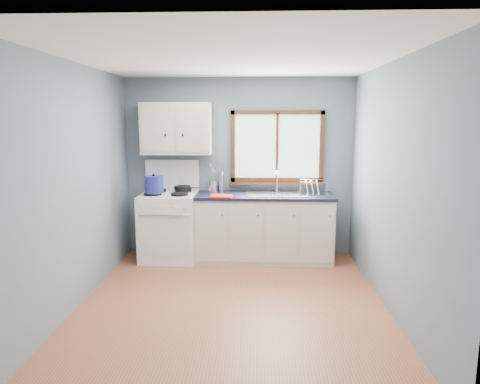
{
  "coord_description": "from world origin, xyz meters",
  "views": [
    {
      "loc": [
        0.25,
        -4.24,
        1.92
      ],
      "look_at": [
        0.05,
        0.9,
        1.05
      ],
      "focal_mm": 32.0,
      "sensor_mm": 36.0,
      "label": 1
    }
  ],
  "objects_px": {
    "sink": "(277,199)",
    "skillet": "(183,188)",
    "gas_range": "(170,224)",
    "dish_rack": "(313,190)",
    "stockpot": "(154,184)",
    "thermos": "(221,182)",
    "utensil_crock": "(213,186)",
    "base_cabinets": "(264,231)"
  },
  "relations": [
    {
      "from": "base_cabinets",
      "to": "skillet",
      "type": "xyz_separation_m",
      "value": [
        -1.13,
        0.12,
        0.57
      ]
    },
    {
      "from": "base_cabinets",
      "to": "dish_rack",
      "type": "bearing_deg",
      "value": 4.16
    },
    {
      "from": "gas_range",
      "to": "dish_rack",
      "type": "xyz_separation_m",
      "value": [
        1.97,
        0.07,
        0.48
      ]
    },
    {
      "from": "base_cabinets",
      "to": "utensil_crock",
      "type": "distance_m",
      "value": 0.94
    },
    {
      "from": "stockpot",
      "to": "skillet",
      "type": "bearing_deg",
      "value": 39.85
    },
    {
      "from": "utensil_crock",
      "to": "dish_rack",
      "type": "distance_m",
      "value": 1.38
    },
    {
      "from": "gas_range",
      "to": "stockpot",
      "type": "height_order",
      "value": "gas_range"
    },
    {
      "from": "skillet",
      "to": "stockpot",
      "type": "height_order",
      "value": "stockpot"
    },
    {
      "from": "skillet",
      "to": "utensil_crock",
      "type": "distance_m",
      "value": 0.42
    },
    {
      "from": "utensil_crock",
      "to": "base_cabinets",
      "type": "bearing_deg",
      "value": -11.53
    },
    {
      "from": "skillet",
      "to": "sink",
      "type": "bearing_deg",
      "value": -6.23
    },
    {
      "from": "skillet",
      "to": "utensil_crock",
      "type": "bearing_deg",
      "value": 2.86
    },
    {
      "from": "gas_range",
      "to": "skillet",
      "type": "height_order",
      "value": "gas_range"
    },
    {
      "from": "utensil_crock",
      "to": "sink",
      "type": "bearing_deg",
      "value": -9.29
    },
    {
      "from": "sink",
      "to": "stockpot",
      "type": "height_order",
      "value": "sink"
    },
    {
      "from": "gas_range",
      "to": "thermos",
      "type": "bearing_deg",
      "value": 16.01
    },
    {
      "from": "skillet",
      "to": "thermos",
      "type": "xyz_separation_m",
      "value": [
        0.53,
        0.07,
        0.08
      ]
    },
    {
      "from": "skillet",
      "to": "stockpot",
      "type": "relative_size",
      "value": 1.23
    },
    {
      "from": "gas_range",
      "to": "base_cabinets",
      "type": "relative_size",
      "value": 0.74
    },
    {
      "from": "gas_range",
      "to": "skillet",
      "type": "xyz_separation_m",
      "value": [
        0.17,
        0.14,
        0.49
      ]
    },
    {
      "from": "stockpot",
      "to": "utensil_crock",
      "type": "xyz_separation_m",
      "value": [
        0.75,
        0.31,
        -0.07
      ]
    },
    {
      "from": "gas_range",
      "to": "stockpot",
      "type": "relative_size",
      "value": 4.8
    },
    {
      "from": "skillet",
      "to": "dish_rack",
      "type": "relative_size",
      "value": 0.87
    },
    {
      "from": "gas_range",
      "to": "sink",
      "type": "xyz_separation_m",
      "value": [
        1.49,
        0.02,
        0.37
      ]
    },
    {
      "from": "base_cabinets",
      "to": "stockpot",
      "type": "bearing_deg",
      "value": -173.67
    },
    {
      "from": "thermos",
      "to": "stockpot",
      "type": "bearing_deg",
      "value": -158.26
    },
    {
      "from": "base_cabinets",
      "to": "sink",
      "type": "relative_size",
      "value": 2.2
    },
    {
      "from": "dish_rack",
      "to": "base_cabinets",
      "type": "bearing_deg",
      "value": -171.44
    },
    {
      "from": "sink",
      "to": "utensil_crock",
      "type": "bearing_deg",
      "value": 170.71
    },
    {
      "from": "stockpot",
      "to": "dish_rack",
      "type": "distance_m",
      "value": 2.15
    },
    {
      "from": "skillet",
      "to": "dish_rack",
      "type": "height_order",
      "value": "dish_rack"
    },
    {
      "from": "base_cabinets",
      "to": "thermos",
      "type": "bearing_deg",
      "value": 163.16
    },
    {
      "from": "stockpot",
      "to": "dish_rack",
      "type": "relative_size",
      "value": 0.71
    },
    {
      "from": "base_cabinets",
      "to": "stockpot",
      "type": "distance_m",
      "value": 1.62
    },
    {
      "from": "base_cabinets",
      "to": "sink",
      "type": "bearing_deg",
      "value": -0.13
    },
    {
      "from": "sink",
      "to": "skillet",
      "type": "bearing_deg",
      "value": 174.88
    },
    {
      "from": "thermos",
      "to": "dish_rack",
      "type": "xyz_separation_m",
      "value": [
        1.27,
        -0.13,
        -0.09
      ]
    },
    {
      "from": "sink",
      "to": "utensil_crock",
      "type": "distance_m",
      "value": 0.92
    },
    {
      "from": "stockpot",
      "to": "thermos",
      "type": "bearing_deg",
      "value": 21.74
    },
    {
      "from": "base_cabinets",
      "to": "stockpot",
      "type": "height_order",
      "value": "stockpot"
    },
    {
      "from": "dish_rack",
      "to": "gas_range",
      "type": "bearing_deg",
      "value": -173.65
    },
    {
      "from": "base_cabinets",
      "to": "utensil_crock",
      "type": "height_order",
      "value": "utensil_crock"
    }
  ]
}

